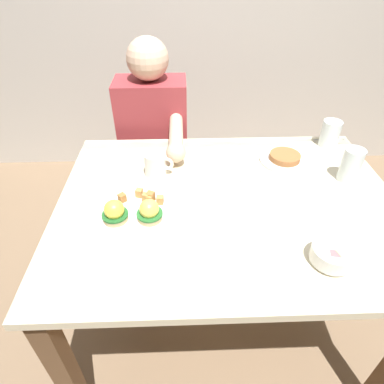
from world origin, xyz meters
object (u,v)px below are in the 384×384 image
(water_glass_far, at_px, (350,167))
(diner_person, at_px, (154,141))
(side_plate, at_px, (284,159))
(water_glass_near, at_px, (330,135))
(coffee_mug, at_px, (156,164))
(fruit_bowl, at_px, (332,255))
(fork, at_px, (230,174))
(dining_table, at_px, (227,222))
(eggs_benedict_plate, at_px, (133,215))

(water_glass_far, bearing_deg, diner_person, 147.34)
(side_plate, distance_m, diner_person, 0.67)
(water_glass_near, xyz_separation_m, water_glass_far, (-0.02, -0.26, 0.00))
(coffee_mug, distance_m, water_glass_near, 0.77)
(water_glass_near, xyz_separation_m, diner_person, (-0.79, 0.23, -0.14))
(fruit_bowl, relative_size, fork, 0.91)
(water_glass_far, distance_m, side_plate, 0.25)
(water_glass_near, bearing_deg, fruit_bowl, -109.42)
(fruit_bowl, height_order, diner_person, diner_person)
(side_plate, bearing_deg, dining_table, -137.01)
(coffee_mug, relative_size, diner_person, 0.10)
(eggs_benedict_plate, bearing_deg, side_plate, 29.79)
(fork, relative_size, diner_person, 0.12)
(eggs_benedict_plate, relative_size, fruit_bowl, 2.25)
(fruit_bowl, height_order, fork, fruit_bowl)
(eggs_benedict_plate, height_order, water_glass_near, water_glass_near)
(fork, height_order, diner_person, diner_person)
(water_glass_far, relative_size, diner_person, 0.11)
(side_plate, bearing_deg, diner_person, 147.34)
(dining_table, height_order, water_glass_far, water_glass_far)
(dining_table, xyz_separation_m, eggs_benedict_plate, (-0.32, -0.09, 0.13))
(water_glass_near, height_order, side_plate, water_glass_near)
(fruit_bowl, relative_size, diner_person, 0.11)
(dining_table, xyz_separation_m, side_plate, (0.26, 0.24, 0.12))
(water_glass_near, relative_size, water_glass_far, 0.89)
(coffee_mug, height_order, water_glass_far, water_glass_far)
(fruit_bowl, distance_m, fork, 0.50)
(coffee_mug, relative_size, side_plate, 0.56)
(fruit_bowl, relative_size, water_glass_far, 0.92)
(fruit_bowl, height_order, side_plate, fruit_bowl)
(fruit_bowl, distance_m, water_glass_far, 0.45)
(coffee_mug, bearing_deg, dining_table, -32.25)
(dining_table, height_order, water_glass_near, water_glass_near)
(coffee_mug, height_order, diner_person, diner_person)
(fork, bearing_deg, dining_table, -98.27)
(fork, bearing_deg, eggs_benedict_plate, -144.02)
(coffee_mug, distance_m, side_plate, 0.53)
(diner_person, bearing_deg, side_plate, -32.66)
(side_plate, bearing_deg, fork, -160.85)
(dining_table, distance_m, eggs_benedict_plate, 0.36)
(dining_table, relative_size, diner_person, 1.05)
(fork, xyz_separation_m, side_plate, (0.24, 0.08, 0.01))
(fruit_bowl, distance_m, side_plate, 0.53)
(water_glass_near, height_order, diner_person, diner_person)
(water_glass_near, bearing_deg, dining_table, -142.76)
(eggs_benedict_plate, height_order, coffee_mug, coffee_mug)
(eggs_benedict_plate, relative_size, water_glass_near, 2.35)
(dining_table, bearing_deg, diner_person, 116.63)
(eggs_benedict_plate, height_order, side_plate, eggs_benedict_plate)
(fork, bearing_deg, side_plate, 19.15)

